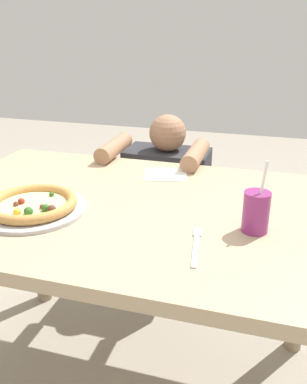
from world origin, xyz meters
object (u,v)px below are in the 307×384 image
at_px(drink_cup_colored, 256,212).
at_px(diner_seated, 166,213).
at_px(fork, 196,244).
at_px(pizza_near, 33,206).

xyz_separation_m(drink_cup_colored, diner_seated, (-0.45, 0.77, -0.41)).
relative_size(drink_cup_colored, diner_seated, 0.23).
distance_m(fork, diner_seated, 1.01).
xyz_separation_m(pizza_near, drink_cup_colored, (0.66, 0.06, 0.04)).
height_order(drink_cup_colored, fork, drink_cup_colored).
distance_m(drink_cup_colored, diner_seated, 0.98).
relative_size(fork, diner_seated, 0.23).
bearing_deg(fork, diner_seated, 109.29).
bearing_deg(pizza_near, drink_cup_colored, 5.31).
height_order(pizza_near, drink_cup_colored, drink_cup_colored).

